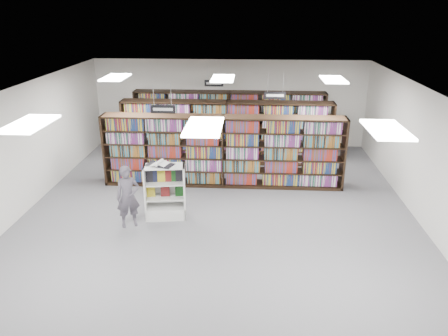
# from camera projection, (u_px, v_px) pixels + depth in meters

# --- Properties ---
(floor) EXTENTS (12.00, 12.00, 0.00)m
(floor) POSITION_uv_depth(u_px,v_px,m) (218.00, 215.00, 11.21)
(floor) COLOR #505055
(floor) RESTS_ON ground
(ceiling) EXTENTS (10.00, 12.00, 0.10)m
(ceiling) POSITION_uv_depth(u_px,v_px,m) (217.00, 91.00, 10.08)
(ceiling) COLOR silver
(ceiling) RESTS_ON wall_back
(wall_back) EXTENTS (10.00, 0.10, 3.20)m
(wall_back) POSITION_uv_depth(u_px,v_px,m) (230.00, 103.00, 16.25)
(wall_back) COLOR silver
(wall_back) RESTS_ON ground
(wall_front) EXTENTS (10.00, 0.10, 3.20)m
(wall_front) POSITION_uv_depth(u_px,v_px,m) (179.00, 326.00, 5.05)
(wall_front) COLOR silver
(wall_front) RESTS_ON ground
(wall_left) EXTENTS (0.10, 12.00, 3.20)m
(wall_left) POSITION_uv_depth(u_px,v_px,m) (19.00, 152.00, 10.93)
(wall_left) COLOR silver
(wall_left) RESTS_ON ground
(wall_right) EXTENTS (0.10, 12.00, 3.20)m
(wall_right) POSITION_uv_depth(u_px,v_px,m) (427.00, 160.00, 10.36)
(wall_right) COLOR silver
(wall_right) RESTS_ON ground
(bookshelf_row_near) EXTENTS (7.00, 0.60, 2.10)m
(bookshelf_row_near) POSITION_uv_depth(u_px,v_px,m) (223.00, 151.00, 12.71)
(bookshelf_row_near) COLOR black
(bookshelf_row_near) RESTS_ON floor
(bookshelf_row_mid) EXTENTS (7.00, 0.60, 2.10)m
(bookshelf_row_mid) POSITION_uv_depth(u_px,v_px,m) (227.00, 132.00, 14.57)
(bookshelf_row_mid) COLOR black
(bookshelf_row_mid) RESTS_ON floor
(bookshelf_row_far) EXTENTS (7.00, 0.60, 2.10)m
(bookshelf_row_far) POSITION_uv_depth(u_px,v_px,m) (229.00, 120.00, 16.16)
(bookshelf_row_far) COLOR black
(bookshelf_row_far) RESTS_ON floor
(aisle_sign_left) EXTENTS (0.65, 0.02, 0.80)m
(aisle_sign_left) POSITION_uv_depth(u_px,v_px,m) (163.00, 108.00, 11.34)
(aisle_sign_left) COLOR #B2B2B7
(aisle_sign_left) RESTS_ON ceiling
(aisle_sign_right) EXTENTS (0.65, 0.02, 0.80)m
(aisle_sign_right) POSITION_uv_depth(u_px,v_px,m) (275.00, 95.00, 13.03)
(aisle_sign_right) COLOR #B2B2B7
(aisle_sign_right) RESTS_ON ceiling
(aisle_sign_center) EXTENTS (0.65, 0.02, 0.80)m
(aisle_sign_center) POSITION_uv_depth(u_px,v_px,m) (214.00, 83.00, 15.01)
(aisle_sign_center) COLOR #B2B2B7
(aisle_sign_center) RESTS_ON ceiling
(troffer_front_left) EXTENTS (0.60, 1.20, 0.04)m
(troffer_front_left) POSITION_uv_depth(u_px,v_px,m) (30.00, 124.00, 7.47)
(troffer_front_left) COLOR white
(troffer_front_left) RESTS_ON ceiling
(troffer_front_center) EXTENTS (0.60, 1.20, 0.04)m
(troffer_front_center) POSITION_uv_depth(u_px,v_px,m) (204.00, 127.00, 7.29)
(troffer_front_center) COLOR white
(troffer_front_center) RESTS_ON ceiling
(troffer_front_right) EXTENTS (0.60, 1.20, 0.04)m
(troffer_front_right) POSITION_uv_depth(u_px,v_px,m) (387.00, 130.00, 7.12)
(troffer_front_right) COLOR white
(troffer_front_right) RESTS_ON ceiling
(troffer_back_left) EXTENTS (0.60, 1.20, 0.04)m
(troffer_back_left) POSITION_uv_depth(u_px,v_px,m) (115.00, 77.00, 12.13)
(troffer_back_left) COLOR white
(troffer_back_left) RESTS_ON ceiling
(troffer_back_center) EXTENTS (0.60, 1.20, 0.04)m
(troffer_back_center) POSITION_uv_depth(u_px,v_px,m) (223.00, 78.00, 11.96)
(troffer_back_center) COLOR white
(troffer_back_center) RESTS_ON ceiling
(troffer_back_right) EXTENTS (0.60, 1.20, 0.04)m
(troffer_back_right) POSITION_uv_depth(u_px,v_px,m) (333.00, 80.00, 11.79)
(troffer_back_right) COLOR white
(troffer_back_right) RESTS_ON ceiling
(endcap_display) EXTENTS (1.06, 0.63, 1.40)m
(endcap_display) POSITION_uv_depth(u_px,v_px,m) (166.00, 199.00, 10.95)
(endcap_display) COLOR silver
(endcap_display) RESTS_ON floor
(open_book) EXTENTS (0.74, 0.56, 0.13)m
(open_book) POSITION_uv_depth(u_px,v_px,m) (160.00, 164.00, 10.62)
(open_book) COLOR black
(open_book) RESTS_ON endcap_display
(shopper) EXTENTS (0.66, 0.57, 1.53)m
(shopper) POSITION_uv_depth(u_px,v_px,m) (128.00, 197.00, 10.41)
(shopper) COLOR #504A54
(shopper) RESTS_ON floor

